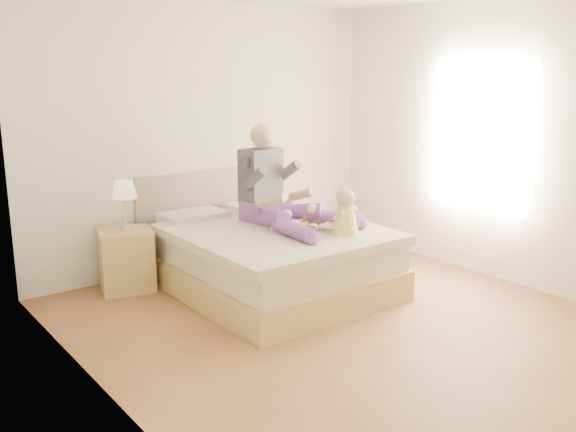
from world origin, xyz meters
TOP-DOWN VIEW (x-y plane):
  - room at (0.08, 0.01)m, footprint 4.02×4.22m
  - bed at (0.00, 1.08)m, footprint 1.70×2.18m
  - nightstand at (-1.08, 1.80)m, footprint 0.57×0.53m
  - lamp at (-1.06, 1.82)m, footprint 0.22×0.22m
  - adult at (0.15, 1.11)m, footprint 0.81×1.21m
  - tray at (0.19, 0.78)m, footprint 0.60×0.54m
  - baby at (0.38, 0.39)m, footprint 0.29×0.37m

SIDE VIEW (x-z plane):
  - nightstand at x=-1.08m, z-range 0.00..0.58m
  - bed at x=0.00m, z-range -0.18..0.82m
  - tray at x=0.19m, z-range 0.57..0.71m
  - baby at x=0.38m, z-range 0.57..0.98m
  - adult at x=0.15m, z-range 0.41..1.37m
  - lamp at x=-1.06m, z-range 0.70..1.16m
  - room at x=0.08m, z-range 0.15..2.87m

